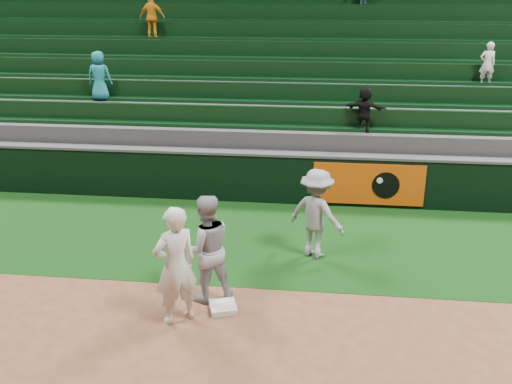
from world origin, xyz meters
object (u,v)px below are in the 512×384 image
baserunner (206,248)px  first_base (223,307)px  first_baseman (175,266)px  base_coach (316,214)px

baserunner → first_base: bearing=108.0°
first_baseman → baserunner: bearing=-153.5°
first_base → base_coach: base_coach is taller
first_baseman → baserunner: first_baseman is taller
baserunner → base_coach: size_ratio=1.06×
first_baseman → base_coach: first_baseman is taller
first_base → baserunner: size_ratio=0.23×
base_coach → first_baseman: bearing=79.4°
first_base → baserunner: (-0.33, 0.34, 0.89)m
base_coach → baserunner: bearing=74.7°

